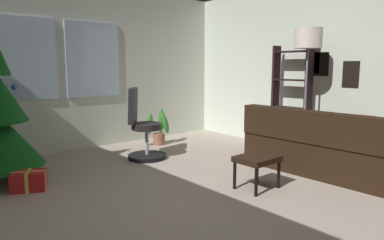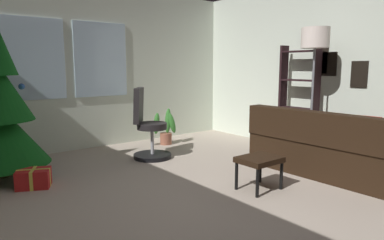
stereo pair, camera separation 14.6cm
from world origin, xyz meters
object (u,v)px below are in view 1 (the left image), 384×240
(footstool, at_px, (257,161))
(office_chair, at_px, (143,131))
(gift_box_red, at_px, (29,181))
(potted_plant, at_px, (159,129))
(floor_lamp, at_px, (308,47))
(bookshelf, at_px, (290,106))
(couch, at_px, (346,150))

(footstool, distance_m, office_chair, 1.93)
(footstool, relative_size, gift_box_red, 1.07)
(gift_box_red, relative_size, potted_plant, 0.67)
(floor_lamp, bearing_deg, bookshelf, 54.53)
(footstool, relative_size, bookshelf, 0.27)
(couch, distance_m, gift_box_red, 3.80)
(bookshelf, bearing_deg, footstool, -155.99)
(couch, bearing_deg, bookshelf, 66.39)
(gift_box_red, distance_m, potted_plant, 2.58)
(couch, distance_m, floor_lamp, 1.52)
(footstool, xyz_separation_m, floor_lamp, (1.50, 0.36, 1.30))
(footstool, xyz_separation_m, office_chair, (-0.26, 1.91, 0.10))
(floor_lamp, bearing_deg, footstool, -166.60)
(bookshelf, distance_m, floor_lamp, 1.05)
(office_chair, xyz_separation_m, potted_plant, (0.72, 0.61, -0.14))
(gift_box_red, distance_m, bookshelf, 3.90)
(office_chair, relative_size, floor_lamp, 0.56)
(office_chair, height_order, floor_lamp, floor_lamp)
(office_chair, bearing_deg, potted_plant, 40.34)
(gift_box_red, bearing_deg, potted_plant, 20.88)
(couch, bearing_deg, floor_lamp, 75.25)
(office_chair, height_order, potted_plant, office_chair)
(footstool, xyz_separation_m, potted_plant, (0.47, 2.53, -0.05))
(footstool, distance_m, gift_box_red, 2.53)
(office_chair, bearing_deg, floor_lamp, -41.53)
(potted_plant, bearing_deg, footstool, -100.48)
(floor_lamp, relative_size, potted_plant, 2.96)
(couch, height_order, office_chair, office_chair)
(couch, bearing_deg, footstool, 164.50)
(footstool, height_order, potted_plant, potted_plant)
(gift_box_red, relative_size, bookshelf, 0.25)
(office_chair, height_order, bookshelf, bookshelf)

